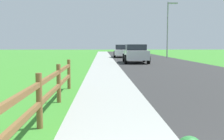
{
  "coord_description": "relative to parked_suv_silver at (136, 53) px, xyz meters",
  "views": [
    {
      "loc": [
        -1.23,
        -1.61,
        1.5
      ],
      "look_at": [
        -0.81,
        9.63,
        0.47
      ],
      "focal_mm": 44.18,
      "sensor_mm": 36.0,
      "label": 1
    }
  ],
  "objects": [
    {
      "name": "street_lamp",
      "position": [
        4.74,
        8.24,
        2.96
      ],
      "size": [
        1.17,
        0.2,
        6.3
      ],
      "color": "gray",
      "rests_on": "ground"
    },
    {
      "name": "rail_fence",
      "position": [
        -3.95,
        -18.03,
        -0.21
      ],
      "size": [
        0.11,
        9.07,
        1.01
      ],
      "color": "brown",
      "rests_on": "ground"
    },
    {
      "name": "ground_plane",
      "position": [
        -1.6,
        3.71,
        -0.8
      ],
      "size": [
        120.0,
        120.0,
        0.0
      ],
      "primitive_type": "plane",
      "color": "#3C892D"
    },
    {
      "name": "road_asphalt",
      "position": [
        1.9,
        5.71,
        -0.79
      ],
      "size": [
        7.0,
        66.0,
        0.01
      ],
      "primitive_type": "cube",
      "color": "#2F2F2F",
      "rests_on": "ground"
    },
    {
      "name": "grass_verge",
      "position": [
        -6.1,
        5.71,
        -0.79
      ],
      "size": [
        5.0,
        66.0,
        0.0
      ],
      "primitive_type": "cube",
      "color": "#3C892D",
      "rests_on": "ground"
    },
    {
      "name": "parked_suv_silver",
      "position": [
        0.0,
        0.0,
        0.0
      ],
      "size": [
        2.09,
        4.4,
        1.54
      ],
      "color": "#B7BABF",
      "rests_on": "ground"
    },
    {
      "name": "curb_concrete",
      "position": [
        -4.6,
        5.71,
        -0.79
      ],
      "size": [
        6.0,
        66.0,
        0.01
      ],
      "primitive_type": "cube",
      "color": "#9EA29B",
      "rests_on": "ground"
    },
    {
      "name": "parked_car_white",
      "position": [
        -0.28,
        10.51,
        -0.04
      ],
      "size": [
        2.36,
        5.0,
        1.52
      ],
      "color": "white",
      "rests_on": "ground"
    }
  ]
}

